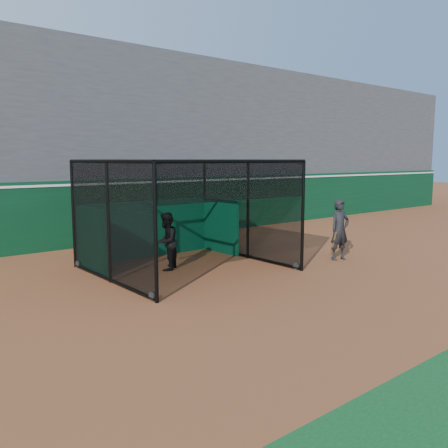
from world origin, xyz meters
TOP-DOWN VIEW (x-y plane):
  - ground at (0.00, 0.00)m, footprint 120.00×120.00m
  - outfield_wall at (0.00, 8.50)m, footprint 50.00×0.50m
  - grandstand at (0.00, 12.27)m, footprint 50.00×7.85m
  - batting_cage at (-0.38, 2.94)m, footprint 5.07×4.85m
  - batter at (-0.91, 3.18)m, footprint 1.06×1.04m
  - on_deck_player at (4.26, 0.83)m, footprint 0.80×0.60m

SIDE VIEW (x-z plane):
  - ground at x=0.00m, z-range 0.00..0.00m
  - batter at x=-0.91m, z-range 0.00..1.72m
  - on_deck_player at x=4.26m, z-range 0.00..1.98m
  - outfield_wall at x=0.00m, z-range 0.04..2.54m
  - batting_cage at x=-0.38m, z-range 0.00..3.22m
  - grandstand at x=0.00m, z-range 0.00..8.95m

